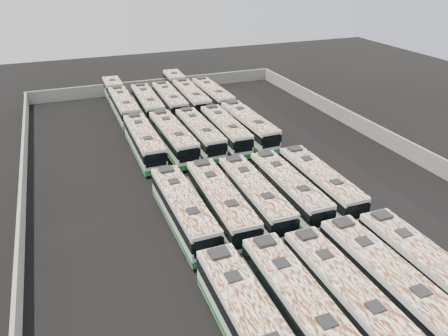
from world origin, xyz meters
TOP-DOWN VIEW (x-y plane):
  - ground at (0.00, 0.00)m, footprint 140.00×140.00m
  - perimeter_wall at (0.00, 0.00)m, footprint 45.20×73.20m
  - bus_front_far_left at (-8.19, -23.25)m, footprint 2.88×13.40m
  - bus_front_left at (-4.50, -23.12)m, footprint 2.92×13.33m
  - bus_front_center at (-0.96, -23.20)m, footprint 2.75×12.92m
  - bus_front_right at (2.62, -23.12)m, footprint 2.89×13.30m
  - bus_front_far_right at (6.22, -23.28)m, footprint 2.88×13.17m
  - bus_midfront_far_left at (-8.22, -8.39)m, footprint 2.97×13.12m
  - bus_midfront_left at (-4.61, -8.50)m, footprint 3.11×13.43m
  - bus_midfront_center at (-1.02, -8.40)m, footprint 2.95×13.00m
  - bus_midfront_right at (2.74, -8.35)m, footprint 2.84×12.82m
  - bus_midfront_far_right at (6.34, -8.41)m, footprint 2.93×12.94m
  - bus_midback_far_left at (-8.21, 8.93)m, footprint 2.80×13.15m
  - bus_midback_left at (-4.49, 8.81)m, footprint 3.11×13.30m
  - bus_midback_center at (-0.85, 8.99)m, footprint 2.84×12.90m
  - bus_midback_right at (2.72, 8.90)m, footprint 2.93×12.92m
  - bus_midback_far_right at (6.20, 9.03)m, footprint 3.06×13.36m
  - bus_back_far_left at (-8.18, 27.10)m, footprint 2.77×19.96m
  - bus_back_left at (-4.52, 23.57)m, footprint 3.00×13.12m
  - bus_back_center at (-0.92, 23.76)m, footprint 2.95×13.00m
  - bus_back_right at (2.73, 27.23)m, footprint 3.28×20.64m
  - bus_back_far_right at (6.35, 23.75)m, footprint 2.91×13.12m

SIDE VIEW (x-z plane):
  - ground at x=0.00m, z-range 0.00..0.00m
  - perimeter_wall at x=0.00m, z-range 0.00..2.20m
  - bus_midfront_right at x=2.74m, z-range 0.04..3.65m
  - bus_back_far_left at x=-8.18m, z-range 0.04..3.66m
  - bus_midback_center at x=-0.85m, z-range 0.04..3.67m
  - bus_midback_right at x=2.72m, z-range 0.04..3.67m
  - bus_midfront_far_right at x=6.34m, z-range 0.04..3.68m
  - bus_front_center at x=-0.96m, z-range 0.04..3.68m
  - bus_midfront_center at x=-1.02m, z-range 0.04..3.69m
  - bus_back_center at x=-0.92m, z-range 0.04..3.70m
  - bus_back_left at x=-4.52m, z-range 0.04..3.73m
  - bus_midfront_far_left at x=-8.22m, z-range 0.04..3.73m
  - bus_back_far_right at x=6.35m, z-range 0.04..3.73m
  - bus_midback_far_left at x=-8.21m, z-range 0.04..3.75m
  - bus_front_far_right at x=6.22m, z-range 0.04..3.75m
  - bus_back_right at x=2.73m, z-range 0.04..3.77m
  - bus_midback_left at x=-4.49m, z-range 0.04..3.78m
  - bus_front_right at x=2.62m, z-range 0.04..3.79m
  - bus_front_left at x=-4.50m, z-range 0.04..3.79m
  - bus_midback_far_right at x=6.20m, z-range 0.04..3.80m
  - bus_midfront_left at x=-4.61m, z-range 0.04..3.81m
  - bus_front_far_left at x=-8.19m, z-range 0.04..3.82m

